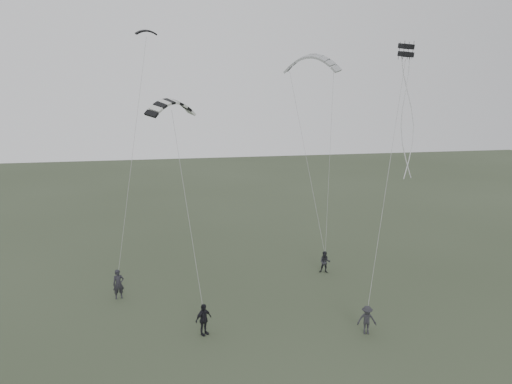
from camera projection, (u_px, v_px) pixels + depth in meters
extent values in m
plane|color=#343F29|center=(256.00, 330.00, 28.17)|extent=(140.00, 140.00, 0.00)
imported|color=black|center=(118.00, 284.00, 32.26)|extent=(0.80, 0.62, 1.95)
imported|color=#232328|center=(325.00, 262.00, 36.76)|extent=(0.96, 0.85, 1.64)
imported|color=black|center=(204.00, 319.00, 27.52)|extent=(1.13, 0.95, 1.81)
imported|color=#252529|center=(367.00, 320.00, 27.66)|extent=(1.18, 0.84, 1.64)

